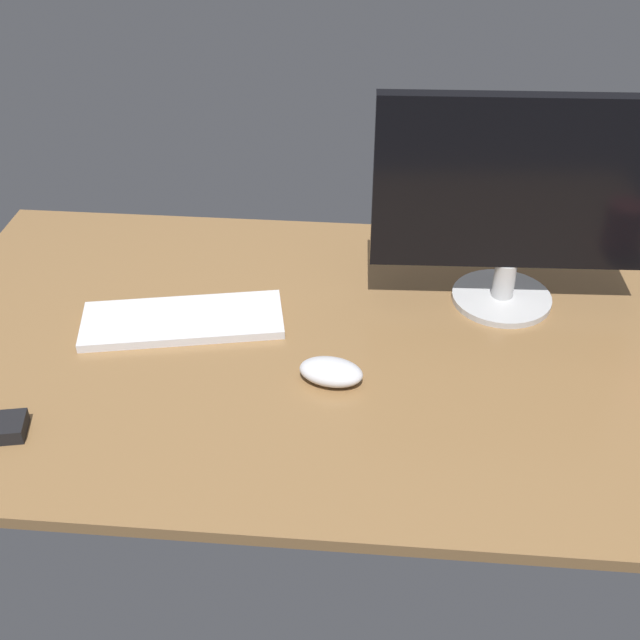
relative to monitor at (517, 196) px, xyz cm
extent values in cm
cube|color=olive|center=(-31.10, -15.30, -22.10)|extent=(140.00, 84.00, 2.00)
cylinder|color=silver|center=(0.00, 0.00, -20.52)|extent=(17.88, 17.88, 1.16)
cylinder|color=silver|center=(0.00, 0.00, -16.54)|extent=(3.88, 3.88, 6.79)
cube|color=black|center=(0.00, 0.00, 2.10)|extent=(48.50, 5.18, 30.49)
cube|color=white|center=(-56.06, -12.24, -20.34)|extent=(36.58, 19.81, 1.52)
ellipsoid|color=silver|center=(-29.13, -25.52, -19.26)|extent=(11.21, 8.01, 3.68)
camera|label=1|loc=(-22.23, -124.67, 61.35)|focal=45.49mm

